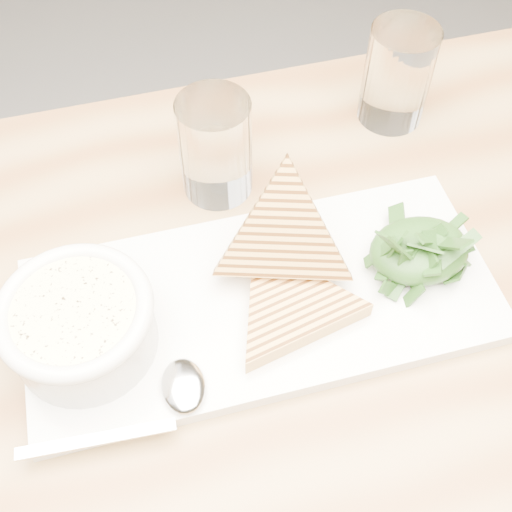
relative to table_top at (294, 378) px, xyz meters
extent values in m
cube|color=olive|center=(0.00, 0.00, 0.00)|extent=(1.16, 0.78, 0.04)
cylinder|color=olive|center=(0.53, 0.34, -0.38)|extent=(0.06, 0.06, 0.72)
cube|color=white|center=(-0.01, 0.07, 0.03)|extent=(0.42, 0.19, 0.02)
cylinder|color=white|center=(-0.17, 0.06, 0.06)|extent=(0.12, 0.12, 0.05)
cylinder|color=#F9E9A6|center=(-0.17, 0.06, 0.09)|extent=(0.10, 0.10, 0.01)
torus|color=white|center=(-0.17, 0.06, 0.09)|extent=(0.13, 0.13, 0.01)
ellipsoid|color=black|center=(0.14, 0.07, 0.05)|extent=(0.09, 0.07, 0.04)
ellipsoid|color=silver|center=(-0.10, 0.00, 0.04)|extent=(0.04, 0.05, 0.01)
cube|color=silver|center=(-0.17, -0.03, 0.04)|extent=(0.12, 0.02, 0.00)
cylinder|color=white|center=(-0.02, 0.22, 0.08)|extent=(0.07, 0.07, 0.11)
cylinder|color=white|center=(0.20, 0.28, 0.08)|extent=(0.07, 0.07, 0.11)
camera|label=1|loc=(-0.09, -0.22, 0.53)|focal=45.00mm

